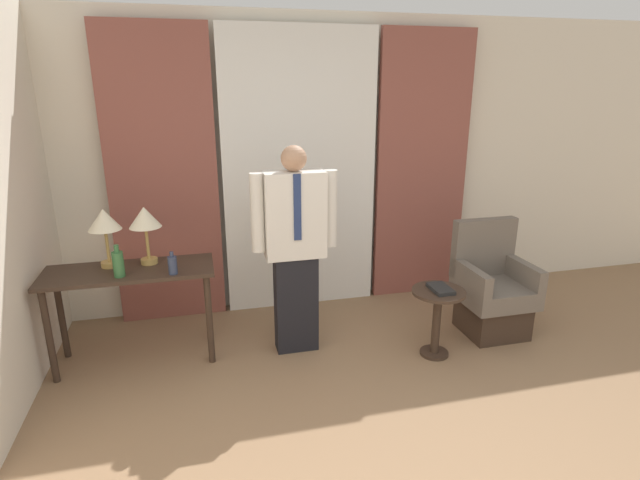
{
  "coord_description": "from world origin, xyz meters",
  "views": [
    {
      "loc": [
        -0.94,
        -1.66,
        2.1
      ],
      "look_at": [
        -0.07,
        1.8,
        0.97
      ],
      "focal_mm": 28.0,
      "sensor_mm": 36.0,
      "label": 1
    }
  ],
  "objects_px": {
    "armchair": "(492,293)",
    "side_table": "(437,312)",
    "bottle_by_lamp": "(118,264)",
    "book": "(441,289)",
    "table_lamp_left": "(104,223)",
    "person": "(295,244)",
    "bottle_near_edge": "(173,265)",
    "desk": "(131,285)",
    "table_lamp_right": "(145,220)"
  },
  "relations": [
    {
      "from": "table_lamp_right",
      "to": "book",
      "type": "distance_m",
      "value": 2.32
    },
    {
      "from": "table_lamp_right",
      "to": "person",
      "type": "height_order",
      "value": "person"
    },
    {
      "from": "table_lamp_right",
      "to": "armchair",
      "type": "height_order",
      "value": "table_lamp_right"
    },
    {
      "from": "desk",
      "to": "armchair",
      "type": "bearing_deg",
      "value": -4.71
    },
    {
      "from": "bottle_near_edge",
      "to": "book",
      "type": "height_order",
      "value": "bottle_near_edge"
    },
    {
      "from": "person",
      "to": "armchair",
      "type": "distance_m",
      "value": 1.79
    },
    {
      "from": "bottle_near_edge",
      "to": "person",
      "type": "bearing_deg",
      "value": 2.97
    },
    {
      "from": "table_lamp_left",
      "to": "bottle_near_edge",
      "type": "distance_m",
      "value": 0.61
    },
    {
      "from": "person",
      "to": "book",
      "type": "relative_size",
      "value": 7.23
    },
    {
      "from": "book",
      "to": "armchair",
      "type": "bearing_deg",
      "value": 22.7
    },
    {
      "from": "table_lamp_left",
      "to": "bottle_by_lamp",
      "type": "bearing_deg",
      "value": -67.45
    },
    {
      "from": "person",
      "to": "side_table",
      "type": "bearing_deg",
      "value": -19.8
    },
    {
      "from": "bottle_by_lamp",
      "to": "table_lamp_right",
      "type": "bearing_deg",
      "value": 51.38
    },
    {
      "from": "table_lamp_left",
      "to": "person",
      "type": "relative_size",
      "value": 0.27
    },
    {
      "from": "bottle_by_lamp",
      "to": "armchair",
      "type": "relative_size",
      "value": 0.25
    },
    {
      "from": "side_table",
      "to": "book",
      "type": "xyz_separation_m",
      "value": [
        0.01,
        -0.0,
        0.2
      ]
    },
    {
      "from": "person",
      "to": "side_table",
      "type": "xyz_separation_m",
      "value": [
        1.06,
        -0.38,
        -0.52
      ]
    },
    {
      "from": "person",
      "to": "book",
      "type": "distance_m",
      "value": 1.18
    },
    {
      "from": "table_lamp_right",
      "to": "armchair",
      "type": "relative_size",
      "value": 0.46
    },
    {
      "from": "armchair",
      "to": "bottle_by_lamp",
      "type": "bearing_deg",
      "value": 177.9
    },
    {
      "from": "bottle_near_edge",
      "to": "book",
      "type": "relative_size",
      "value": 0.75
    },
    {
      "from": "desk",
      "to": "person",
      "type": "xyz_separation_m",
      "value": [
        1.25,
        -0.13,
        0.26
      ]
    },
    {
      "from": "table_lamp_right",
      "to": "book",
      "type": "relative_size",
      "value": 1.96
    },
    {
      "from": "desk",
      "to": "table_lamp_right",
      "type": "distance_m",
      "value": 0.5
    },
    {
      "from": "person",
      "to": "desk",
      "type": "bearing_deg",
      "value": 174.2
    },
    {
      "from": "bottle_by_lamp",
      "to": "bottle_near_edge",
      "type": "bearing_deg",
      "value": -6.36
    },
    {
      "from": "side_table",
      "to": "desk",
      "type": "bearing_deg",
      "value": 167.6
    },
    {
      "from": "table_lamp_left",
      "to": "armchair",
      "type": "distance_m",
      "value": 3.21
    },
    {
      "from": "table_lamp_left",
      "to": "bottle_near_edge",
      "type": "xyz_separation_m",
      "value": [
        0.47,
        -0.28,
        -0.27
      ]
    },
    {
      "from": "bottle_by_lamp",
      "to": "book",
      "type": "relative_size",
      "value": 1.04
    },
    {
      "from": "bottle_by_lamp",
      "to": "book",
      "type": "xyz_separation_m",
      "value": [
        2.36,
        -0.38,
        -0.29
      ]
    },
    {
      "from": "book",
      "to": "table_lamp_left",
      "type": "bearing_deg",
      "value": 165.99
    },
    {
      "from": "desk",
      "to": "bottle_by_lamp",
      "type": "relative_size",
      "value": 5.18
    },
    {
      "from": "table_lamp_left",
      "to": "side_table",
      "type": "distance_m",
      "value": 2.62
    },
    {
      "from": "desk",
      "to": "bottle_near_edge",
      "type": "xyz_separation_m",
      "value": [
        0.33,
        -0.17,
        0.2
      ]
    },
    {
      "from": "desk",
      "to": "person",
      "type": "bearing_deg",
      "value": -5.8
    },
    {
      "from": "bottle_near_edge",
      "to": "side_table",
      "type": "height_order",
      "value": "bottle_near_edge"
    },
    {
      "from": "desk",
      "to": "table_lamp_left",
      "type": "xyz_separation_m",
      "value": [
        -0.14,
        0.1,
        0.47
      ]
    },
    {
      "from": "book",
      "to": "desk",
      "type": "bearing_deg",
      "value": 167.56
    },
    {
      "from": "table_lamp_left",
      "to": "armchair",
      "type": "xyz_separation_m",
      "value": [
        3.1,
        -0.35,
        -0.75
      ]
    },
    {
      "from": "armchair",
      "to": "side_table",
      "type": "relative_size",
      "value": 1.73
    },
    {
      "from": "bottle_by_lamp",
      "to": "desk",
      "type": "bearing_deg",
      "value": 71.23
    },
    {
      "from": "desk",
      "to": "table_lamp_left",
      "type": "height_order",
      "value": "table_lamp_left"
    },
    {
      "from": "table_lamp_left",
      "to": "bottle_near_edge",
      "type": "bearing_deg",
      "value": -30.48
    },
    {
      "from": "bottle_near_edge",
      "to": "bottle_by_lamp",
      "type": "bearing_deg",
      "value": 173.64
    },
    {
      "from": "table_lamp_right",
      "to": "armchair",
      "type": "distance_m",
      "value": 2.93
    },
    {
      "from": "desk",
      "to": "side_table",
      "type": "bearing_deg",
      "value": -12.4
    },
    {
      "from": "bottle_by_lamp",
      "to": "armchair",
      "type": "height_order",
      "value": "bottle_by_lamp"
    },
    {
      "from": "desk",
      "to": "bottle_by_lamp",
      "type": "height_order",
      "value": "bottle_by_lamp"
    },
    {
      "from": "table_lamp_left",
      "to": "person",
      "type": "height_order",
      "value": "person"
    }
  ]
}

